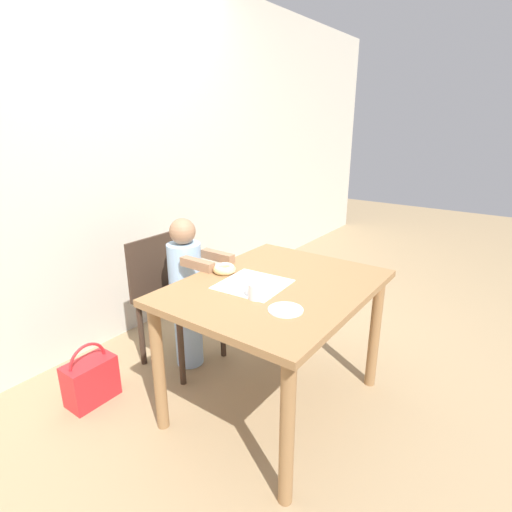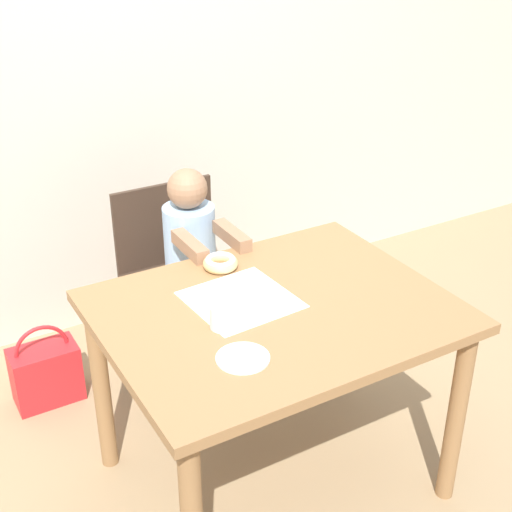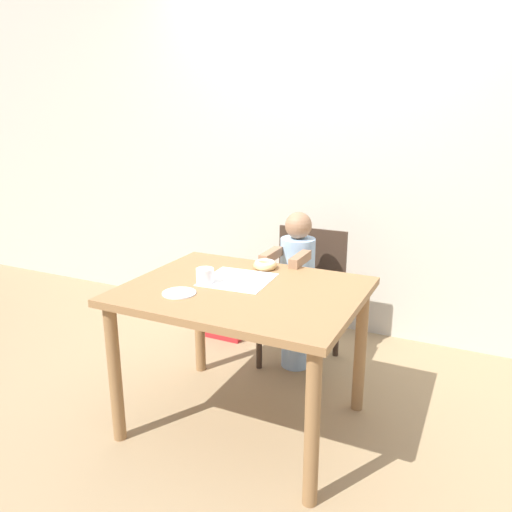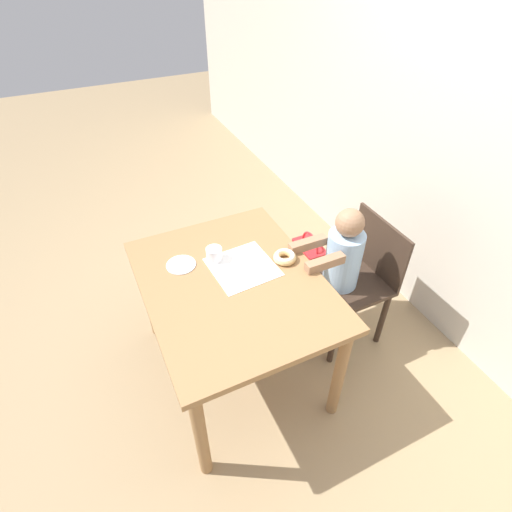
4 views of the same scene
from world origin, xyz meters
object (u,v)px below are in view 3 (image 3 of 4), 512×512
Objects in this scene: donut at (265,264)px; cup at (205,276)px; handbag at (225,318)px; chair at (303,292)px; child_figure at (296,290)px.

donut is 1.45× the size of cup.
handbag is 4.22× the size of cup.
donut is at bearing -95.74° from chair.
handbag is at bearing 173.46° from chair.
cup is (-0.21, -0.79, 0.31)m from chair.
handbag is (-0.59, 0.19, -0.36)m from child_figure.
handbag is at bearing 135.46° from donut.
child_figure is 0.43m from donut.
chair is 0.88m from cup.
child_figure is at bearing 82.31° from donut.
child_figure reaches higher than chair.
chair is at bearing 75.29° from cup.
child_figure is 2.70× the size of handbag.
child_figure is (-0.00, -0.12, 0.05)m from chair.
donut is at bearing -44.54° from handbag.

